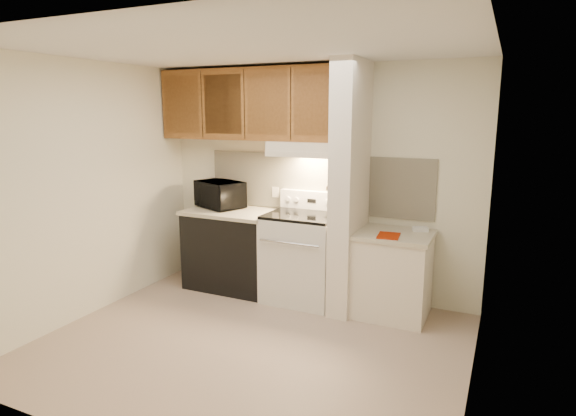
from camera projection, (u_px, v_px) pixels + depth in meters
The scene contains 50 objects.
floor at pixel (251, 344), 4.23m from camera, with size 3.60×3.60×0.00m, color tan.
ceiling at pixel (246, 47), 3.73m from camera, with size 3.60×3.60×0.00m, color white.
wall_back at pixel (315, 181), 5.31m from camera, with size 3.60×0.02×2.50m, color #F0EACD.
wall_left at pixel (88, 190), 4.72m from camera, with size 0.02×3.00×2.50m, color #F0EACD.
wall_right at pixel (481, 227), 3.24m from camera, with size 0.02×3.00×2.50m, color #F0EACD.
backsplash at pixel (315, 183), 5.30m from camera, with size 2.60×0.02×0.63m, color #EFE4C4.
range_body at pixel (303, 258), 5.16m from camera, with size 0.76×0.65×0.92m, color silver.
oven_window at pixel (290, 263), 4.87m from camera, with size 0.50×0.01×0.30m, color black.
oven_handle at pixel (289, 243), 4.79m from camera, with size 0.02×0.02×0.65m, color silver.
cooktop at pixel (303, 215), 5.07m from camera, with size 0.74×0.64×0.03m, color black.
range_backguard at pixel (313, 200), 5.30m from camera, with size 0.76×0.08×0.20m, color silver.
range_display at pixel (312, 201), 5.26m from camera, with size 0.10×0.01×0.04m, color black.
range_knob_left_outer at pixel (288, 199), 5.37m from camera, with size 0.05×0.05×0.02m, color silver.
range_knob_left_inner at pixel (296, 200), 5.33m from camera, with size 0.05×0.05×0.02m, color silver.
range_knob_right_inner at pixel (327, 202), 5.18m from camera, with size 0.05×0.05×0.02m, color silver.
range_knob_right_outer at pixel (336, 203), 5.14m from camera, with size 0.05×0.05×0.02m, color silver.
dishwasher_front at pixel (233, 251), 5.54m from camera, with size 1.00×0.63×0.87m, color black.
left_countertop at pixel (232, 212), 5.45m from camera, with size 1.04×0.67×0.04m, color beige.
spoon_rest at pixel (238, 206), 5.64m from camera, with size 0.22×0.07×0.01m, color black.
teal_jar at pixel (234, 202), 5.67m from camera, with size 0.08×0.08×0.09m, color #1D615B.
outlet at pixel (275, 192), 5.52m from camera, with size 0.08×0.01×0.12m, color silver.
microwave at pixel (219, 194), 5.59m from camera, with size 0.55×0.38×0.31m, color black.
partition_pillar at pixel (350, 189), 4.79m from camera, with size 0.22×0.70×2.50m, color white.
pillar_trim at pixel (339, 183), 4.83m from camera, with size 0.01×0.70×0.04m, color brown.
knife_strip at pixel (337, 182), 4.78m from camera, with size 0.02×0.42×0.04m, color black.
knife_blade_a at pixel (329, 195), 4.65m from camera, with size 0.01×0.04×0.16m, color silver.
knife_handle_a at pixel (331, 179), 4.65m from camera, with size 0.02×0.02×0.10m, color black.
knife_blade_b at pixel (332, 194), 4.73m from camera, with size 0.01×0.04×0.18m, color silver.
knife_handle_b at pixel (333, 178), 4.71m from camera, with size 0.02×0.02×0.10m, color black.
knife_blade_c at pixel (335, 194), 4.81m from camera, with size 0.01×0.04×0.20m, color silver.
knife_handle_c at pixel (336, 177), 4.77m from camera, with size 0.02×0.02×0.10m, color black.
knife_blade_d at pixel (338, 191), 4.87m from camera, with size 0.01×0.04×0.16m, color silver.
knife_handle_d at pixel (338, 176), 4.84m from camera, with size 0.02×0.02×0.10m, color black.
knife_blade_e at pixel (341, 190), 4.96m from camera, with size 0.01×0.04×0.18m, color silver.
knife_handle_e at pixel (341, 175), 4.93m from camera, with size 0.02×0.02×0.10m, color black.
oven_mitt at pixel (343, 190), 5.01m from camera, with size 0.03×0.09×0.21m, color slate.
right_cab_base at pixel (392, 276), 4.77m from camera, with size 0.70×0.60×0.81m, color silver.
right_countertop at pixel (394, 235), 4.69m from camera, with size 0.74×0.64×0.04m, color beige.
red_folder at pixel (389, 236), 4.55m from camera, with size 0.20×0.27×0.01m, color #991F01.
white_box at pixel (420, 229), 4.75m from camera, with size 0.14×0.10×0.04m, color white.
range_hood at pixel (308, 149), 5.04m from camera, with size 0.78×0.44×0.15m, color silver.
hood_lip at pixel (300, 155), 4.86m from camera, with size 0.78×0.04×0.06m, color silver.
upper_cabinets at pixel (252, 104), 5.28m from camera, with size 2.18×0.33×0.77m, color brown.
cab_door_a at pixel (182, 105), 5.47m from camera, with size 0.46×0.01×0.63m, color brown.
cab_gap_a at pixel (202, 105), 5.36m from camera, with size 0.01×0.01×0.73m, color black.
cab_door_b at pixel (223, 104), 5.25m from camera, with size 0.46×0.01×0.63m, color brown.
cab_gap_b at pixel (244, 104), 5.13m from camera, with size 0.01×0.01×0.73m, color black.
cab_door_c at pixel (267, 104), 5.02m from camera, with size 0.46×0.01×0.63m, color brown.
cab_gap_c at pixel (291, 104), 4.91m from camera, with size 0.01×0.01×0.73m, color black.
cab_door_d at pixel (316, 104), 4.80m from camera, with size 0.46×0.01×0.63m, color brown.
Camera 1 is at (1.94, -3.41, 2.01)m, focal length 30.00 mm.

